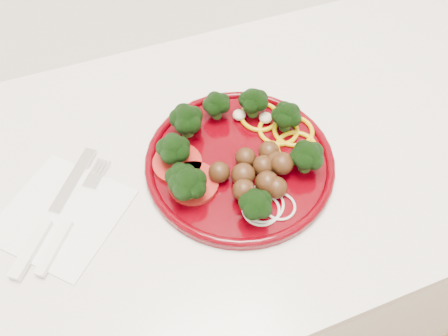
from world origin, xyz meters
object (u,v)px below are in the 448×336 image
object	(u,v)px
napkin	(62,214)
plate	(238,156)
fork	(63,233)
knife	(46,225)

from	to	relation	value
napkin	plate	bearing A→B (deg)	-1.57
plate	fork	size ratio (longest dim) A/B	1.74
plate	fork	world-z (taller)	plate
fork	knife	bearing A→B (deg)	83.00
napkin	knife	distance (m)	0.03
plate	napkin	xyz separation A→B (m)	(-0.27, 0.01, -0.02)
fork	napkin	bearing A→B (deg)	33.31
plate	knife	bearing A→B (deg)	-178.79
knife	fork	world-z (taller)	knife
knife	fork	distance (m)	0.03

